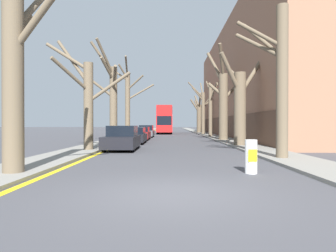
% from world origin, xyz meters
% --- Properties ---
extents(ground_plane, '(300.00, 300.00, 0.00)m').
position_xyz_m(ground_plane, '(0.00, 0.00, 0.00)').
color(ground_plane, '#424247').
extents(sidewalk_left, '(2.34, 120.00, 0.12)m').
position_xyz_m(sidewalk_left, '(-5.33, 50.00, 0.06)').
color(sidewalk_left, gray).
rests_on(sidewalk_left, ground).
extents(sidewalk_right, '(2.34, 120.00, 0.12)m').
position_xyz_m(sidewalk_right, '(5.33, 50.00, 0.06)').
color(sidewalk_right, gray).
rests_on(sidewalk_right, ground).
extents(building_facade_right, '(10.08, 42.37, 13.71)m').
position_xyz_m(building_facade_right, '(11.50, 31.14, 6.84)').
color(building_facade_right, '#93664C').
rests_on(building_facade_right, ground).
extents(kerb_line_stripe, '(0.24, 120.00, 0.01)m').
position_xyz_m(kerb_line_stripe, '(-3.98, 50.00, 0.00)').
color(kerb_line_stripe, yellow).
rests_on(kerb_line_stripe, ground).
extents(street_tree_left_0, '(2.40, 3.15, 8.35)m').
position_xyz_m(street_tree_left_0, '(-4.88, 2.39, 3.77)').
color(street_tree_left_0, brown).
rests_on(street_tree_left_0, ground).
extents(street_tree_left_1, '(5.10, 2.88, 6.71)m').
position_xyz_m(street_tree_left_1, '(-5.02, 10.64, 3.11)').
color(street_tree_left_1, brown).
rests_on(street_tree_left_1, ground).
extents(street_tree_left_2, '(3.68, 3.01, 8.74)m').
position_xyz_m(street_tree_left_2, '(-5.26, 19.27, 4.00)').
color(street_tree_left_2, brown).
rests_on(street_tree_left_2, ground).
extents(street_tree_left_3, '(5.00, 3.86, 9.04)m').
position_xyz_m(street_tree_left_3, '(-5.01, 27.73, 4.32)').
color(street_tree_left_3, brown).
rests_on(street_tree_left_3, ground).
extents(street_tree_right_0, '(2.27, 2.17, 6.94)m').
position_xyz_m(street_tree_right_0, '(4.83, 6.56, 3.72)').
color(street_tree_right_0, brown).
rests_on(street_tree_right_0, ground).
extents(street_tree_right_1, '(3.87, 2.89, 6.75)m').
position_xyz_m(street_tree_right_1, '(4.93, 14.61, 3.10)').
color(street_tree_right_1, brown).
rests_on(street_tree_right_1, ground).
extents(street_tree_right_2, '(4.01, 3.74, 8.95)m').
position_xyz_m(street_tree_right_2, '(5.00, 21.97, 3.89)').
color(street_tree_right_2, brown).
rests_on(street_tree_right_2, ground).
extents(street_tree_right_3, '(1.71, 3.66, 7.10)m').
position_xyz_m(street_tree_right_3, '(4.88, 30.05, 3.65)').
color(street_tree_right_3, brown).
rests_on(street_tree_right_3, ground).
extents(street_tree_right_4, '(3.81, 2.37, 8.05)m').
position_xyz_m(street_tree_right_4, '(4.84, 38.70, 3.77)').
color(street_tree_right_4, brown).
rests_on(street_tree_right_4, ground).
extents(street_tree_right_5, '(2.24, 5.06, 7.03)m').
position_xyz_m(street_tree_right_5, '(5.02, 47.11, 3.25)').
color(street_tree_right_5, brown).
rests_on(street_tree_right_5, ground).
extents(double_decker_bus, '(2.49, 11.27, 4.51)m').
position_xyz_m(double_decker_bus, '(-1.04, 43.79, 2.55)').
color(double_decker_bus, red).
rests_on(double_decker_bus, ground).
extents(parked_car_0, '(1.89, 4.11, 1.51)m').
position_xyz_m(parked_car_0, '(-3.07, 11.55, 0.71)').
color(parked_car_0, black).
rests_on(parked_car_0, ground).
extents(parked_car_1, '(1.79, 4.35, 1.33)m').
position_xyz_m(parked_car_1, '(-3.07, 17.90, 0.63)').
color(parked_car_1, black).
rests_on(parked_car_1, ground).
extents(parked_car_2, '(1.70, 4.53, 1.33)m').
position_xyz_m(parked_car_2, '(-3.07, 23.45, 0.64)').
color(parked_car_2, maroon).
rests_on(parked_car_2, ground).
extents(parked_car_3, '(1.82, 4.51, 1.47)m').
position_xyz_m(parked_car_3, '(-3.07, 29.75, 0.69)').
color(parked_car_3, '#4C5156').
rests_on(parked_car_3, ground).
extents(traffic_bollard, '(0.40, 0.41, 1.11)m').
position_xyz_m(traffic_bollard, '(2.58, 2.87, 0.55)').
color(traffic_bollard, white).
rests_on(traffic_bollard, ground).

